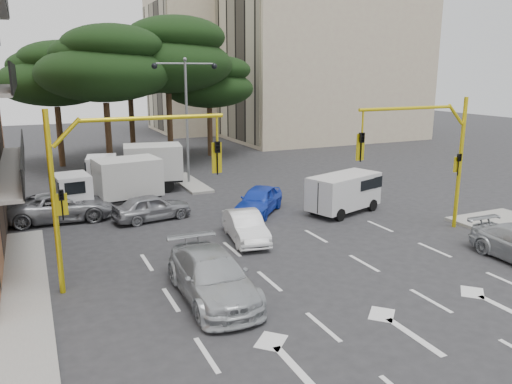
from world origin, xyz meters
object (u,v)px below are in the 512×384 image
at_px(signal_mast_right, 431,147).
at_px(box_truck_a, 110,185).
at_px(street_lamp_center, 186,99).
at_px(car_blue_compact, 259,200).
at_px(van_white, 344,193).
at_px(car_white_hatch, 245,226).
at_px(signal_mast_left, 111,173).
at_px(car_silver_cross_a, 62,207).
at_px(car_silver_wagon, 212,276).
at_px(box_truck_b, 136,168).
at_px(car_silver_cross_b, 152,207).

relative_size(signal_mast_right, box_truck_a, 1.12).
distance_m(street_lamp_center, car_blue_compact, 9.45).
bearing_deg(van_white, street_lamp_center, -169.55).
relative_size(van_white, box_truck_a, 0.75).
xyz_separation_m(signal_mast_right, car_white_hatch, (-7.84, 2.33, -3.27)).
bearing_deg(signal_mast_left, car_silver_cross_a, 97.79).
relative_size(signal_mast_left, car_blue_compact, 1.49).
distance_m(street_lamp_center, box_truck_a, 8.12).
relative_size(car_silver_wagon, box_truck_a, 0.95).
xyz_separation_m(box_truck_a, box_truck_b, (2.13, 3.77, 0.07)).
distance_m(car_silver_wagon, car_silver_cross_a, 11.74).
height_order(box_truck_a, box_truck_b, box_truck_b).
distance_m(car_silver_wagon, box_truck_b, 15.92).
relative_size(signal_mast_left, box_truck_b, 1.06).
xyz_separation_m(signal_mast_right, car_silver_cross_b, (-10.81, 7.01, -3.24)).
bearing_deg(box_truck_b, signal_mast_right, -133.13).
xyz_separation_m(car_white_hatch, box_truck_a, (-4.50, 7.41, 0.70)).
bearing_deg(box_truck_b, car_silver_wagon, -173.16).
xyz_separation_m(signal_mast_left, car_blue_compact, (8.07, 5.93, -3.20)).
xyz_separation_m(car_white_hatch, van_white, (6.32, 1.92, 0.39)).
relative_size(car_silver_cross_a, car_silver_cross_b, 1.31).
xyz_separation_m(van_white, box_truck_b, (-8.70, 9.26, 0.38)).
height_order(car_silver_wagon, car_silver_cross_a, car_silver_wagon).
xyz_separation_m(signal_mast_right, car_silver_wagon, (-11.03, -2.38, -3.15)).
xyz_separation_m(signal_mast_left, car_white_hatch, (5.76, 2.33, -3.27)).
xyz_separation_m(street_lamp_center, car_silver_wagon, (-4.23, -16.39, -4.69)).
xyz_separation_m(signal_mast_left, box_truck_b, (3.39, 13.51, -2.50)).
relative_size(street_lamp_center, van_white, 1.93).
bearing_deg(street_lamp_center, box_truck_a, -142.40).
relative_size(car_silver_wagon, car_silver_cross_a, 1.02).
height_order(signal_mast_right, car_blue_compact, signal_mast_right).
xyz_separation_m(car_white_hatch, car_blue_compact, (2.30, 3.60, 0.07)).
height_order(signal_mast_left, van_white, signal_mast_left).
bearing_deg(car_silver_cross_b, box_truck_b, -13.60).
xyz_separation_m(car_white_hatch, car_silver_cross_a, (-6.96, 6.41, 0.07)).
bearing_deg(car_silver_cross_a, car_white_hatch, -128.51).
height_order(car_blue_compact, car_silver_cross_a, car_silver_cross_a).
bearing_deg(car_silver_cross_b, car_blue_compact, -110.02).
bearing_deg(box_truck_a, car_blue_compact, -125.77).
relative_size(car_white_hatch, van_white, 0.93).
bearing_deg(street_lamp_center, car_silver_cross_a, -146.63).
bearing_deg(car_silver_wagon, car_silver_cross_a, 110.06).
xyz_separation_m(car_silver_cross_a, box_truck_a, (2.46, 1.00, 0.63)).
height_order(street_lamp_center, car_blue_compact, street_lamp_center).
height_order(car_silver_cross_a, box_truck_b, box_truck_b).
bearing_deg(box_truck_b, box_truck_a, 160.33).
relative_size(signal_mast_right, street_lamp_center, 0.77).
distance_m(car_blue_compact, box_truck_b, 8.93).
bearing_deg(van_white, box_truck_b, -154.75).
relative_size(car_white_hatch, box_truck_b, 0.66).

